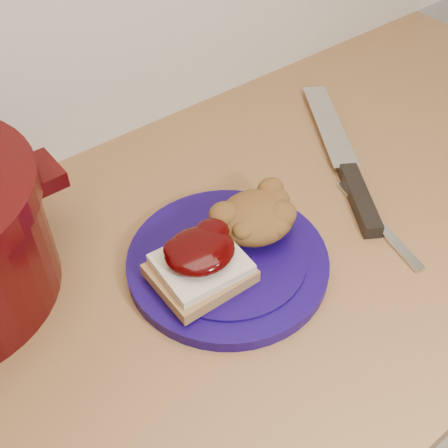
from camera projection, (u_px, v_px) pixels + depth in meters
plate at (228, 262)px, 0.67m from camera, size 0.27×0.27×0.02m
sandwich at (200, 262)px, 0.63m from camera, size 0.10×0.09×0.05m
stuffing_mound at (256, 217)px, 0.67m from camera, size 0.11×0.10×0.05m
chef_knife at (351, 177)px, 0.78m from camera, size 0.21×0.31×0.02m
butter_knife at (378, 223)px, 0.73m from camera, size 0.05×0.17×0.00m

